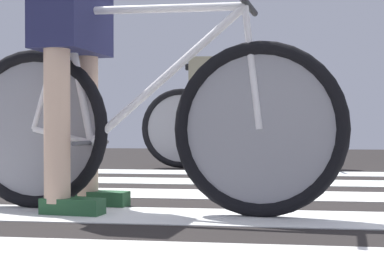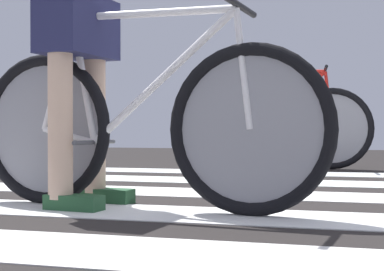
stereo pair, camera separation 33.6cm
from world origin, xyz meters
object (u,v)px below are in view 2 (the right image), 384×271
at_px(cyclist_1_of_2, 79,71).
at_px(bicycle_1_of_2, 139,123).
at_px(bicycle_2_of_2, 273,125).
at_px(cyclist_2_of_2, 238,98).

bearing_deg(cyclist_1_of_2, bicycle_1_of_2, -0.00).
distance_m(bicycle_2_of_2, cyclist_2_of_2, 0.40).
height_order(bicycle_1_of_2, cyclist_2_of_2, cyclist_2_of_2).
distance_m(bicycle_1_of_2, cyclist_2_of_2, 2.75).
distance_m(bicycle_1_of_2, bicycle_2_of_2, 2.77).
height_order(cyclist_1_of_2, bicycle_2_of_2, cyclist_1_of_2).
xyz_separation_m(bicycle_1_of_2, cyclist_1_of_2, (-0.31, 0.04, 0.24)).
bearing_deg(cyclist_2_of_2, bicycle_1_of_2, -92.98).
relative_size(bicycle_1_of_2, bicycle_2_of_2, 1.00).
relative_size(cyclist_1_of_2, bicycle_2_of_2, 0.56).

